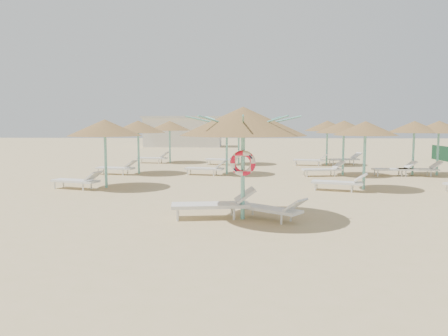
{
  "coord_description": "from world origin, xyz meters",
  "views": [
    {
      "loc": [
        0.43,
        -11.94,
        2.61
      ],
      "look_at": [
        -0.12,
        0.5,
        1.3
      ],
      "focal_mm": 35.0,
      "sensor_mm": 36.0,
      "label": 1
    }
  ],
  "objects": [
    {
      "name": "lounger_main_b",
      "position": [
        1.26,
        -0.5,
        0.33
      ],
      "size": [
        1.83,
        1.58,
        0.68
      ],
      "rotation": [
        0.0,
        0.0,
        -0.65
      ],
      "color": "white",
      "rests_on": "ground"
    },
    {
      "name": "lounger_main_a",
      "position": [
        -0.3,
        -0.23,
        0.39
      ],
      "size": [
        2.35,
        0.98,
        0.83
      ],
      "rotation": [
        0.0,
        0.0,
        0.13
      ],
      "color": "white",
      "rests_on": "ground"
    },
    {
      "name": "ground",
      "position": [
        0.0,
        0.0,
        0.0
      ],
      "size": [
        120.0,
        120.0,
        0.0
      ],
      "primitive_type": "plane",
      "color": "tan",
      "rests_on": "ground"
    },
    {
      "name": "main_palapa",
      "position": [
        0.43,
        -0.32,
        2.63
      ],
      "size": [
        3.37,
        3.37,
        3.02
      ],
      "color": "#75CCBD",
      "rests_on": "ground"
    },
    {
      "name": "palapa_field",
      "position": [
        2.28,
        10.19,
        2.32
      ],
      "size": [
        19.4,
        13.8,
        2.72
      ],
      "color": "#75CCBD",
      "rests_on": "ground"
    },
    {
      "name": "service_hut",
      "position": [
        -6.0,
        35.0,
        1.64
      ],
      "size": [
        8.4,
        4.4,
        3.25
      ],
      "color": "silver",
      "rests_on": "ground"
    }
  ]
}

